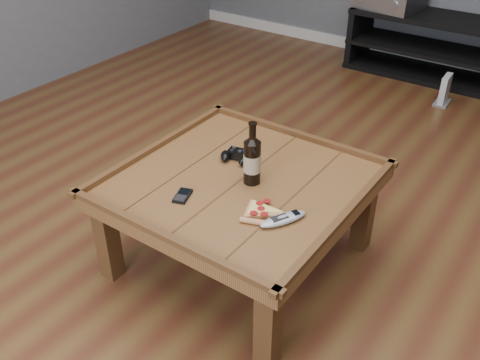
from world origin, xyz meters
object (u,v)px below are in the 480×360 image
Objects in this scene: remote_control at (283,219)px; pizza_slice at (260,212)px; smartphone at (183,196)px; game_console at (444,91)px; beer_bottle at (252,159)px; game_controller at (237,156)px; media_console at (437,48)px; coffee_table at (240,191)px.

pizza_slice is at bearing -148.91° from remote_control.
smartphone is 0.51× the size of game_console.
remote_control is (0.26, -0.16, -0.10)m from beer_bottle.
game_console is (0.19, 2.27, -0.46)m from beer_bottle.
pizza_slice is (0.15, -0.17, -0.11)m from beer_bottle.
media_console is at bearing 75.19° from game_controller.
smartphone is (-0.01, -0.37, -0.02)m from game_controller.
media_console is 5.44× the size of pizza_slice.
remote_control is at bearing -45.88° from game_controller.
game_console is (-0.07, 2.44, -0.36)m from remote_control.
game_controller is 0.49m from remote_control.
game_controller is 1.50× the size of smartphone.
remote_control is (0.42, 0.09, 0.01)m from smartphone.
game_controller is 0.37m from smartphone.
media_console is 8.30× the size of game_controller.
pizza_slice is (0.20, -2.90, 0.21)m from media_console.
media_console is at bearing 91.02° from beer_bottle.
coffee_table is 0.18m from beer_bottle.
media_console reaches higher than remote_control.
media_console is at bearing 90.00° from coffee_table.
coffee_table reaches higher than smartphone.
game_controller is (-0.16, 0.11, -0.09)m from beer_bottle.
beer_bottle is 0.25m from pizza_slice.
coffee_table is at bearing -90.00° from media_console.
remote_control is (0.30, -2.90, 0.22)m from media_console.
remote_control reaches higher than game_console.
coffee_table is at bearing 123.10° from pizza_slice.
media_console is at bearing 74.11° from pizza_slice.
media_console is (0.00, 2.75, -0.15)m from coffee_table.
game_controller is at bearing 118.32° from pizza_slice.
game_console is at bearing 84.10° from coffee_table.
beer_bottle is at bearing -88.98° from media_console.
remote_control is at bearing -91.51° from game_console.
media_console is 2.64m from game_controller.
game_controller reaches higher than remote_control.
media_console is at bearing 68.67° from smartphone.
coffee_table is 4.68× the size of game_console.
beer_bottle reaches higher than remote_control.
beer_bottle is at bearing 112.45° from pizza_slice.
pizza_slice is 0.34m from smartphone.
media_console reaches higher than coffee_table.
media_console is at bearing 123.89° from remote_control.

